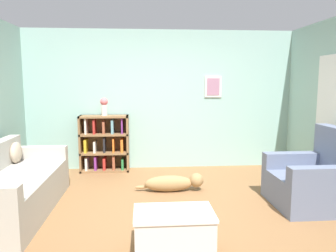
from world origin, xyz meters
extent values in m
plane|color=brown|center=(0.00, 0.00, 0.00)|extent=(14.00, 14.00, 0.00)
cube|color=#93BCB2|center=(0.00, 2.25, 1.30)|extent=(5.60, 0.10, 2.60)
cube|color=silver|center=(1.00, 2.19, 1.55)|extent=(0.32, 0.02, 0.40)
cube|color=#A37089|center=(1.00, 2.18, 1.55)|extent=(0.24, 0.01, 0.32)
cube|color=white|center=(2.49, 0.70, 1.02)|extent=(0.02, 0.84, 2.05)
cube|color=#ADA89E|center=(-1.95, 0.11, 0.24)|extent=(0.87, 2.10, 0.47)
cube|color=#ADA89E|center=(-1.95, 1.07, 0.57)|extent=(0.87, 0.16, 0.19)
ellipsoid|color=tan|center=(-2.18, 0.84, 0.63)|extent=(0.14, 0.31, 0.31)
cube|color=olive|center=(-1.47, 2.02, 0.52)|extent=(0.04, 0.32, 1.03)
cube|color=olive|center=(-0.62, 2.02, 0.52)|extent=(0.04, 0.32, 1.03)
cube|color=olive|center=(-1.05, 2.17, 0.52)|extent=(0.89, 0.02, 1.03)
cube|color=olive|center=(-1.05, 2.02, 0.02)|extent=(0.89, 0.32, 0.04)
cube|color=olive|center=(-1.05, 2.02, 0.34)|extent=(0.89, 0.32, 0.04)
cube|color=olive|center=(-1.05, 2.02, 0.69)|extent=(0.89, 0.32, 0.04)
cube|color=olive|center=(-1.05, 2.02, 1.02)|extent=(0.89, 0.32, 0.04)
cube|color=silver|center=(-1.37, 2.01, 0.14)|extent=(0.04, 0.24, 0.24)
cube|color=gold|center=(-1.38, 2.01, 0.48)|extent=(0.04, 0.24, 0.24)
cube|color=silver|center=(-1.36, 2.01, 0.85)|extent=(0.03, 0.24, 0.28)
cube|color=#7A2D84|center=(-1.21, 2.01, 0.16)|extent=(0.04, 0.24, 0.28)
cube|color=silver|center=(-1.22, 2.01, 0.46)|extent=(0.04, 0.24, 0.20)
cube|color=#B22823|center=(-1.22, 2.01, 0.84)|extent=(0.04, 0.24, 0.26)
cube|color=#B22823|center=(-1.05, 2.01, 0.14)|extent=(0.05, 0.24, 0.24)
cube|color=black|center=(-1.04, 2.01, 0.50)|extent=(0.03, 0.24, 0.28)
cube|color=brown|center=(-1.04, 2.01, 0.82)|extent=(0.04, 0.24, 0.22)
cube|color=brown|center=(-0.88, 2.01, 0.16)|extent=(0.05, 0.24, 0.28)
cube|color=orange|center=(-0.88, 2.01, 0.49)|extent=(0.03, 0.24, 0.25)
cube|color=#60939E|center=(-0.89, 2.01, 0.83)|extent=(0.04, 0.24, 0.26)
cube|color=#287A3D|center=(-0.72, 2.01, 0.13)|extent=(0.04, 0.24, 0.22)
cube|color=orange|center=(-0.72, 2.01, 0.48)|extent=(0.05, 0.24, 0.24)
cube|color=#7A2D84|center=(-0.72, 2.01, 0.85)|extent=(0.03, 0.24, 0.28)
cube|color=slate|center=(1.86, 0.07, 0.21)|extent=(0.95, 0.98, 0.42)
cube|color=slate|center=(1.86, -0.33, 0.53)|extent=(0.95, 0.18, 0.22)
cube|color=slate|center=(1.86, 0.47, 0.53)|extent=(0.95, 0.18, 0.22)
cube|color=silver|center=(-0.05, -0.98, 0.20)|extent=(0.75, 0.47, 0.41)
cube|color=white|center=(-0.05, -0.98, 0.39)|extent=(0.77, 0.49, 0.03)
ellipsoid|color=#9E7A4C|center=(0.04, 0.78, 0.12)|extent=(0.73, 0.22, 0.24)
sphere|color=#9E7A4C|center=(0.46, 0.78, 0.16)|extent=(0.21, 0.21, 0.21)
ellipsoid|color=#9E7A4C|center=(-0.37, 0.82, 0.06)|extent=(0.20, 0.05, 0.05)
cylinder|color=silver|center=(-1.03, 2.02, 1.13)|extent=(0.11, 0.11, 0.19)
sphere|color=#E06B70|center=(-1.03, 2.02, 1.29)|extent=(0.14, 0.14, 0.14)
camera|label=1|loc=(-0.34, -3.97, 1.65)|focal=35.00mm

